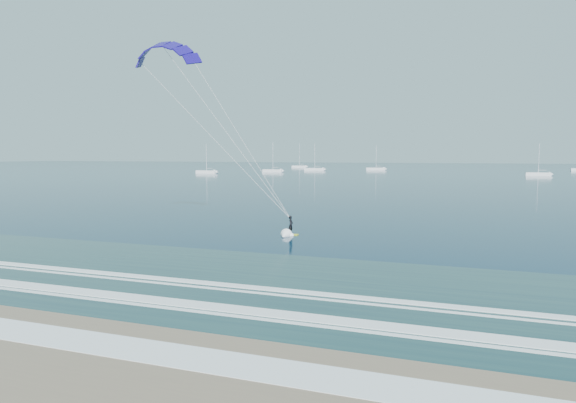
{
  "coord_description": "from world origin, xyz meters",
  "views": [
    {
      "loc": [
        14.73,
        -16.19,
        7.44
      ],
      "look_at": [
        -0.01,
        24.13,
        3.5
      ],
      "focal_mm": 32.0,
      "sensor_mm": 36.0,
      "label": 1
    }
  ],
  "objects_px": {
    "sailboat_3": "(538,174)",
    "sailboat_7": "(300,166)",
    "kitesurfer_rig": "(225,131)",
    "sailboat_0": "(207,172)",
    "sailboat_1": "(315,169)",
    "sailboat_2": "(376,169)",
    "sailboat_8": "(273,171)"
  },
  "relations": [
    {
      "from": "sailboat_3",
      "to": "sailboat_7",
      "type": "bearing_deg",
      "value": 146.09
    },
    {
      "from": "kitesurfer_rig",
      "to": "sailboat_0",
      "type": "height_order",
      "value": "kitesurfer_rig"
    },
    {
      "from": "sailboat_1",
      "to": "sailboat_7",
      "type": "distance_m",
      "value": 52.43
    },
    {
      "from": "sailboat_0",
      "to": "sailboat_7",
      "type": "distance_m",
      "value": 96.21
    },
    {
      "from": "sailboat_3",
      "to": "kitesurfer_rig",
      "type": "bearing_deg",
      "value": -105.19
    },
    {
      "from": "sailboat_3",
      "to": "sailboat_7",
      "type": "relative_size",
      "value": 0.82
    },
    {
      "from": "kitesurfer_rig",
      "to": "sailboat_0",
      "type": "bearing_deg",
      "value": 119.72
    },
    {
      "from": "sailboat_0",
      "to": "sailboat_7",
      "type": "xyz_separation_m",
      "value": [
        5.95,
        96.03,
        0.03
      ]
    },
    {
      "from": "sailboat_1",
      "to": "sailboat_2",
      "type": "distance_m",
      "value": 30.33
    },
    {
      "from": "sailboat_1",
      "to": "sailboat_7",
      "type": "height_order",
      "value": "sailboat_7"
    },
    {
      "from": "sailboat_2",
      "to": "sailboat_1",
      "type": "bearing_deg",
      "value": -147.27
    },
    {
      "from": "sailboat_0",
      "to": "sailboat_3",
      "type": "height_order",
      "value": "sailboat_0"
    },
    {
      "from": "sailboat_7",
      "to": "sailboat_3",
      "type": "bearing_deg",
      "value": -33.91
    },
    {
      "from": "sailboat_0",
      "to": "sailboat_7",
      "type": "relative_size",
      "value": 0.84
    },
    {
      "from": "sailboat_3",
      "to": "sailboat_7",
      "type": "xyz_separation_m",
      "value": [
        -114.01,
        76.64,
        0.03
      ]
    },
    {
      "from": "sailboat_8",
      "to": "kitesurfer_rig",
      "type": "bearing_deg",
      "value": -69.72
    },
    {
      "from": "kitesurfer_rig",
      "to": "sailboat_3",
      "type": "bearing_deg",
      "value": 74.81
    },
    {
      "from": "sailboat_8",
      "to": "sailboat_0",
      "type": "bearing_deg",
      "value": -130.67
    },
    {
      "from": "kitesurfer_rig",
      "to": "sailboat_2",
      "type": "relative_size",
      "value": 1.57
    },
    {
      "from": "sailboat_2",
      "to": "sailboat_3",
      "type": "relative_size",
      "value": 1.05
    },
    {
      "from": "sailboat_3",
      "to": "sailboat_7",
      "type": "height_order",
      "value": "sailboat_7"
    },
    {
      "from": "sailboat_0",
      "to": "sailboat_3",
      "type": "distance_m",
      "value": 121.51
    },
    {
      "from": "sailboat_7",
      "to": "sailboat_0",
      "type": "bearing_deg",
      "value": -93.54
    },
    {
      "from": "sailboat_2",
      "to": "sailboat_8",
      "type": "distance_m",
      "value": 56.01
    },
    {
      "from": "sailboat_2",
      "to": "sailboat_8",
      "type": "xyz_separation_m",
      "value": [
        -35.67,
        -43.18,
        0.01
      ]
    },
    {
      "from": "sailboat_2",
      "to": "sailboat_8",
      "type": "relative_size",
      "value": 0.96
    },
    {
      "from": "sailboat_1",
      "to": "sailboat_7",
      "type": "bearing_deg",
      "value": 116.49
    },
    {
      "from": "kitesurfer_rig",
      "to": "sailboat_7",
      "type": "bearing_deg",
      "value": 107.18
    },
    {
      "from": "sailboat_3",
      "to": "sailboat_8",
      "type": "bearing_deg",
      "value": 178.33
    },
    {
      "from": "sailboat_0",
      "to": "sailboat_7",
      "type": "bearing_deg",
      "value": 86.46
    },
    {
      "from": "sailboat_1",
      "to": "sailboat_3",
      "type": "bearing_deg",
      "value": -18.15
    },
    {
      "from": "kitesurfer_rig",
      "to": "sailboat_8",
      "type": "xyz_separation_m",
      "value": [
        -58.55,
        158.49,
        -8.92
      ]
    }
  ]
}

